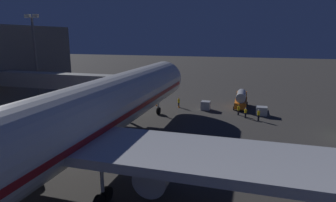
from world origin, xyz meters
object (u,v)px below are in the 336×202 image
(ground_crew_marshaller_fwd, at_px, (179,102))
(traffic_cone_nose_starboard, at_px, (157,105))
(ground_crew_near_nose_gear, at_px, (246,112))
(ground_crew_by_belt_loader, at_px, (259,114))
(traffic_cone_nose_port, at_px, (179,106))
(fuel_tanker, at_px, (241,99))
(ground_crew_under_port_wing, at_px, (238,109))
(airliner_at_gate, at_px, (63,128))
(baggage_container_spare, at_px, (262,111))
(apron_floodlight_mast, at_px, (35,53))
(jet_bridge, at_px, (73,82))
(baggage_container_near_belt, at_px, (206,105))

(ground_crew_marshaller_fwd, relative_size, traffic_cone_nose_starboard, 3.37)
(ground_crew_near_nose_gear, relative_size, ground_crew_by_belt_loader, 0.93)
(ground_crew_near_nose_gear, bearing_deg, traffic_cone_nose_port, -17.11)
(ground_crew_near_nose_gear, xyz_separation_m, ground_crew_marshaller_fwd, (12.22, -3.96, 0.08))
(fuel_tanker, bearing_deg, ground_crew_near_nose_gear, 97.99)
(fuel_tanker, xyz_separation_m, ground_crew_marshaller_fwd, (11.21, 3.23, -0.62))
(ground_crew_near_nose_gear, relative_size, traffic_cone_nose_port, 3.12)
(ground_crew_under_port_wing, bearing_deg, ground_crew_near_nose_gear, 128.17)
(airliner_at_gate, bearing_deg, baggage_container_spare, -119.55)
(apron_floodlight_mast, relative_size, traffic_cone_nose_port, 31.04)
(traffic_cone_nose_port, xyz_separation_m, traffic_cone_nose_starboard, (4.40, 0.00, 0.00))
(fuel_tanker, bearing_deg, jet_bridge, 26.07)
(baggage_container_spare, bearing_deg, ground_crew_by_belt_loader, 80.95)
(baggage_container_spare, relative_size, ground_crew_marshaller_fwd, 0.97)
(baggage_container_spare, distance_m, traffic_cone_nose_port, 14.76)
(fuel_tanker, distance_m, baggage_container_spare, 5.95)
(airliner_at_gate, relative_size, ground_crew_under_port_wing, 36.02)
(baggage_container_near_belt, height_order, ground_crew_near_nose_gear, ground_crew_near_nose_gear)
(airliner_at_gate, bearing_deg, traffic_cone_nose_port, -94.06)
(airliner_at_gate, relative_size, ground_crew_near_nose_gear, 37.72)
(baggage_container_near_belt, bearing_deg, baggage_container_spare, 173.68)
(apron_floodlight_mast, distance_m, traffic_cone_nose_port, 29.62)
(apron_floodlight_mast, distance_m, baggage_container_spare, 43.49)
(ground_crew_near_nose_gear, height_order, ground_crew_under_port_wing, ground_crew_under_port_wing)
(traffic_cone_nose_port, bearing_deg, ground_crew_near_nose_gear, 162.89)
(baggage_container_near_belt, height_order, baggage_container_spare, baggage_container_near_belt)
(ground_crew_marshaller_fwd, relative_size, ground_crew_under_port_wing, 1.03)
(baggage_container_spare, relative_size, traffic_cone_nose_starboard, 3.28)
(fuel_tanker, bearing_deg, baggage_container_spare, 127.56)
(traffic_cone_nose_starboard, bearing_deg, ground_crew_near_nose_gear, 167.27)
(baggage_container_spare, distance_m, ground_crew_by_belt_loader, 3.56)
(ground_crew_under_port_wing, bearing_deg, traffic_cone_nose_port, -11.46)
(baggage_container_spare, relative_size, ground_crew_near_nose_gear, 1.05)
(baggage_container_spare, bearing_deg, ground_crew_near_nose_gear, 44.53)
(ground_crew_by_belt_loader, height_order, traffic_cone_nose_starboard, ground_crew_by_belt_loader)
(jet_bridge, xyz_separation_m, ground_crew_under_port_wing, (-26.64, -7.45, -4.70))
(apron_floodlight_mast, xyz_separation_m, traffic_cone_nose_starboard, (-23.30, -4.00, -9.69))
(ground_crew_near_nose_gear, xyz_separation_m, ground_crew_under_port_wing, (1.19, -1.52, 0.04))
(jet_bridge, distance_m, ground_crew_under_port_wing, 28.05)
(ground_crew_near_nose_gear, distance_m, ground_crew_under_port_wing, 1.93)
(traffic_cone_nose_port, bearing_deg, baggage_container_spare, 175.31)
(ground_crew_under_port_wing, bearing_deg, ground_crew_marshaller_fwd, -12.49)
(apron_floodlight_mast, relative_size, ground_crew_near_nose_gear, 9.95)
(jet_bridge, height_order, baggage_container_spare, jet_bridge)
(baggage_container_near_belt, bearing_deg, ground_crew_marshaller_fwd, -4.01)
(ground_crew_by_belt_loader, relative_size, ground_crew_under_port_wing, 1.02)
(fuel_tanker, distance_m, ground_crew_under_port_wing, 5.71)
(ground_crew_near_nose_gear, height_order, ground_crew_by_belt_loader, ground_crew_by_belt_loader)
(fuel_tanker, bearing_deg, traffic_cone_nose_port, 17.24)
(ground_crew_near_nose_gear, bearing_deg, ground_crew_marshaller_fwd, -17.96)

